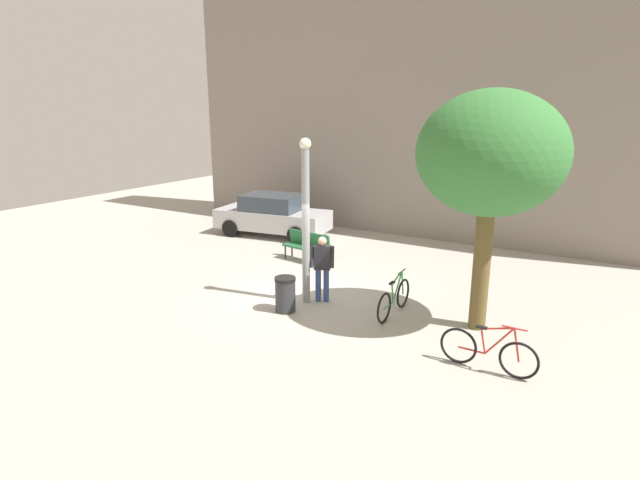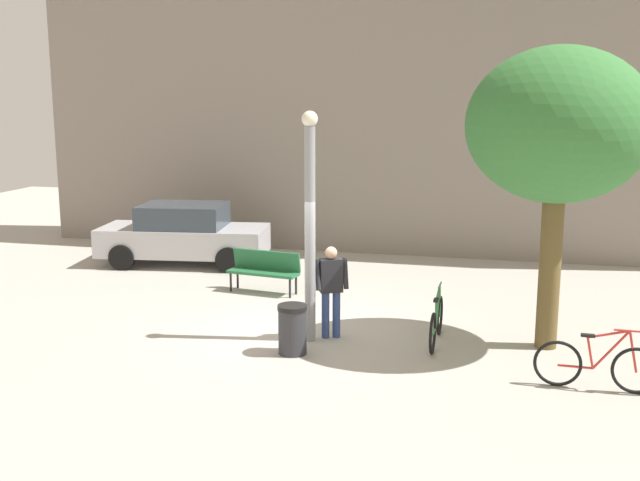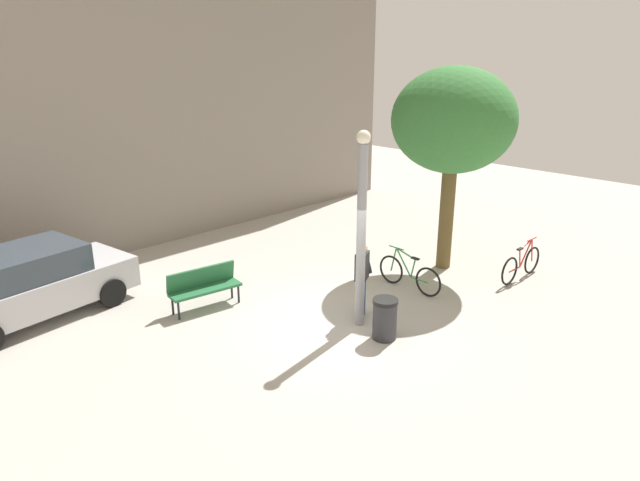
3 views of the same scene
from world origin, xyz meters
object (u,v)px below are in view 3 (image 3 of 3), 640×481
at_px(park_bench, 204,285).
at_px(trash_bin, 385,319).
at_px(bicycle_green, 409,274).
at_px(lamppost, 361,225).
at_px(bicycle_red, 521,264).
at_px(plaza_tree, 453,122).
at_px(parked_car_silver, 30,284).
at_px(person_by_lamppost, 362,274).

relative_size(park_bench, trash_bin, 1.95).
xyz_separation_m(bicycle_green, trash_bin, (-2.30, -1.13, 0.04)).
bearing_deg(park_bench, lamppost, -58.47).
xyz_separation_m(bicycle_green, bicycle_red, (2.52, -1.57, 0.00)).
distance_m(plaza_tree, bicycle_red, 3.92).
bearing_deg(plaza_tree, park_bench, 158.29).
relative_size(park_bench, parked_car_silver, 0.38).
distance_m(person_by_lamppost, bicycle_red, 4.65).
distance_m(bicycle_green, parked_car_silver, 8.38).
relative_size(parked_car_silver, trash_bin, 5.19).
bearing_deg(person_by_lamppost, park_bench, 128.10).
xyz_separation_m(person_by_lamppost, trash_bin, (-0.43, -0.99, -0.54)).
xyz_separation_m(person_by_lamppost, park_bench, (-2.15, 2.74, -0.42)).
relative_size(lamppost, plaza_tree, 0.79).
height_order(lamppost, park_bench, lamppost).
height_order(plaza_tree, parked_car_silver, plaza_tree).
bearing_deg(parked_car_silver, trash_bin, -52.04).
xyz_separation_m(person_by_lamppost, bicycle_red, (4.39, -1.44, -0.58)).
distance_m(parked_car_silver, trash_bin, 7.46).
bearing_deg(bicycle_green, bicycle_red, -32.02).
relative_size(plaza_tree, bicycle_green, 2.82).
bearing_deg(bicycle_green, lamppost, -170.51).
bearing_deg(lamppost, trash_bin, -98.19).
bearing_deg(bicycle_red, park_bench, 147.39).
bearing_deg(person_by_lamppost, lamppost, -144.48).
bearing_deg(parked_car_silver, park_bench, -36.80).
height_order(bicycle_green, bicycle_red, same).
bearing_deg(bicycle_green, plaza_tree, 8.04).
relative_size(lamppost, bicycle_green, 2.23).
bearing_deg(lamppost, plaza_tree, 8.83).
bearing_deg(park_bench, bicycle_green, -32.97).
xyz_separation_m(park_bench, plaza_tree, (5.88, -2.34, 3.24)).
bearing_deg(lamppost, park_bench, 121.53).
bearing_deg(trash_bin, bicycle_green, 26.04).
bearing_deg(park_bench, parked_car_silver, 143.20).
distance_m(park_bench, trash_bin, 4.11).
xyz_separation_m(lamppost, park_bench, (-1.82, 2.97, -1.62)).
distance_m(person_by_lamppost, park_bench, 3.51).
xyz_separation_m(person_by_lamppost, bicycle_green, (1.87, 0.13, -0.58)).
height_order(park_bench, bicycle_red, bicycle_red).
bearing_deg(plaza_tree, person_by_lamppost, -173.91).
bearing_deg(park_bench, trash_bin, -65.33).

